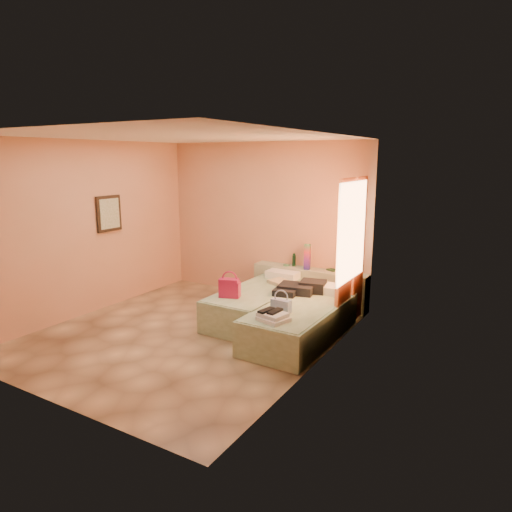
{
  "coord_description": "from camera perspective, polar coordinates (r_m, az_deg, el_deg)",
  "views": [
    {
      "loc": [
        4.04,
        -4.92,
        2.52
      ],
      "look_at": [
        0.64,
        0.85,
        1.07
      ],
      "focal_mm": 32.0,
      "sensor_mm": 36.0,
      "label": 1
    }
  ],
  "objects": [
    {
      "name": "towel_stack",
      "position": [
        5.81,
        2.18,
        -7.65
      ],
      "size": [
        0.42,
        0.38,
        0.1
      ],
      "primitive_type": "cube",
      "rotation": [
        0.0,
        0.0,
        -0.27
      ],
      "color": "silver",
      "rests_on": "bed_right"
    },
    {
      "name": "sandal_pair",
      "position": [
        5.84,
        1.8,
        -6.88
      ],
      "size": [
        0.23,
        0.28,
        0.03
      ],
      "primitive_type": "cube",
      "rotation": [
        0.0,
        0.0,
        -0.19
      ],
      "color": "black",
      "rests_on": "towel_stack"
    },
    {
      "name": "blue_handbag",
      "position": [
        6.13,
        3.16,
        -6.22
      ],
      "size": [
        0.27,
        0.12,
        0.17
      ],
      "primitive_type": "cube",
      "rotation": [
        0.0,
        0.0,
        -0.04
      ],
      "color": "#4461A3",
      "rests_on": "bed_right"
    },
    {
      "name": "green_book",
      "position": [
        7.81,
        9.46,
        -1.73
      ],
      "size": [
        0.19,
        0.17,
        0.03
      ],
      "primitive_type": "cube",
      "rotation": [
        0.0,
        0.0,
        -0.42
      ],
      "color": "#264828",
      "rests_on": "headboard_ledge"
    },
    {
      "name": "headboard_ledge",
      "position": [
        7.97,
        6.67,
        -3.87
      ],
      "size": [
        2.05,
        0.3,
        0.65
      ],
      "primitive_type": "cube",
      "color": "#A6B393",
      "rests_on": "ground"
    },
    {
      "name": "small_dish",
      "position": [
        8.06,
        3.81,
        -1.15
      ],
      "size": [
        0.14,
        0.14,
        0.03
      ],
      "primitive_type": "cylinder",
      "rotation": [
        0.0,
        0.0,
        -0.4
      ],
      "color": "#4A885C",
      "rests_on": "headboard_ledge"
    },
    {
      "name": "clothes_pile",
      "position": [
        6.97,
        5.44,
        -3.99
      ],
      "size": [
        0.68,
        0.68,
        0.17
      ],
      "primitive_type": "cube",
      "rotation": [
        0.0,
        0.0,
        0.22
      ],
      "color": "black",
      "rests_on": "bed_right"
    },
    {
      "name": "bed_left",
      "position": [
        7.26,
        0.53,
        -6.04
      ],
      "size": [
        0.93,
        2.01,
        0.5
      ],
      "primitive_type": "cube",
      "rotation": [
        0.0,
        0.0,
        -0.01
      ],
      "color": "#A9C69F",
      "rests_on": "ground"
    },
    {
      "name": "room_walls",
      "position": [
        6.74,
        -4.44,
        5.91
      ],
      "size": [
        4.02,
        4.51,
        2.81
      ],
      "color": "tan",
      "rests_on": "ground"
    },
    {
      "name": "water_bottle",
      "position": [
        8.04,
        4.77,
        -0.5
      ],
      "size": [
        0.07,
        0.07,
        0.22
      ],
      "primitive_type": "cylinder",
      "rotation": [
        0.0,
        0.0,
        0.13
      ],
      "color": "#163D25",
      "rests_on": "headboard_ledge"
    },
    {
      "name": "rainbow_box",
      "position": [
        7.8,
        6.43,
        -0.11
      ],
      "size": [
        0.11,
        0.11,
        0.44
      ],
      "primitive_type": "cube",
      "rotation": [
        0.0,
        0.0,
        0.17
      ],
      "color": "#B71644",
      "rests_on": "headboard_ledge"
    },
    {
      "name": "bed_right",
      "position": [
        6.51,
        5.57,
        -8.29
      ],
      "size": [
        0.93,
        2.01,
        0.5
      ],
      "primitive_type": "cube",
      "rotation": [
        0.0,
        0.0,
        -0.01
      ],
      "color": "#A9C69F",
      "rests_on": "ground"
    },
    {
      "name": "magenta_handbag",
      "position": [
        6.75,
        -3.31,
        -3.99
      ],
      "size": [
        0.34,
        0.26,
        0.28
      ],
      "primitive_type": "cube",
      "rotation": [
        0.0,
        0.0,
        0.34
      ],
      "color": "#B71644",
      "rests_on": "bed_left"
    },
    {
      "name": "flower_vase",
      "position": [
        7.61,
        11.32,
        -1.14
      ],
      "size": [
        0.29,
        0.29,
        0.29
      ],
      "primitive_type": "cube",
      "rotation": [
        0.0,
        0.0,
        -0.38
      ],
      "color": "white",
      "rests_on": "headboard_ledge"
    },
    {
      "name": "ground",
      "position": [
        6.85,
        -8.37,
        -9.53
      ],
      "size": [
        4.5,
        4.5,
        0.0
      ],
      "primitive_type": "plane",
      "color": "tan",
      "rests_on": "ground"
    },
    {
      "name": "khaki_garment",
      "position": [
        7.47,
        2.98,
        -3.28
      ],
      "size": [
        0.42,
        0.38,
        0.06
      ],
      "primitive_type": "cube",
      "rotation": [
        0.0,
        0.0,
        -0.4
      ],
      "color": "tan",
      "rests_on": "bed_left"
    }
  ]
}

